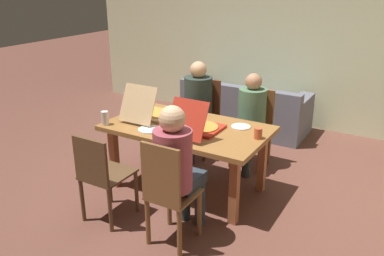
# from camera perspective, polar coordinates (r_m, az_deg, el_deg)

# --- Properties ---
(ground_plane) EXTENTS (20.00, 20.00, 0.00)m
(ground_plane) POSITION_cam_1_polar(r_m,az_deg,el_deg) (4.50, -0.65, -8.50)
(ground_plane) COLOR brown
(back_wall) EXTENTS (6.62, 0.12, 2.94)m
(back_wall) POSITION_cam_1_polar(r_m,az_deg,el_deg) (6.38, 11.94, 13.82)
(back_wall) COLOR beige
(back_wall) RESTS_ON ground
(dining_table) EXTENTS (1.70, 0.97, 0.73)m
(dining_table) POSITION_cam_1_polar(r_m,az_deg,el_deg) (4.22, -0.68, -0.85)
(dining_table) COLOR olive
(dining_table) RESTS_ON ground
(chair_0) EXTENTS (0.44, 0.38, 0.95)m
(chair_0) POSITION_cam_1_polar(r_m,az_deg,el_deg) (4.93, 8.80, 0.47)
(chair_0) COLOR brown
(chair_0) RESTS_ON ground
(person_0) EXTENTS (0.33, 0.51, 1.17)m
(person_0) POSITION_cam_1_polar(r_m,az_deg,el_deg) (4.74, 8.29, 1.96)
(person_0) COLOR #2F383A
(person_0) RESTS_ON ground
(chair_1) EXTENTS (0.44, 0.43, 0.97)m
(chair_1) POSITION_cam_1_polar(r_m,az_deg,el_deg) (5.23, 1.39, 2.14)
(chair_1) COLOR #5F2E17
(chair_1) RESTS_ON ground
(person_1) EXTENTS (0.36, 0.56, 1.23)m
(person_1) POSITION_cam_1_polar(r_m,az_deg,el_deg) (5.04, 0.59, 3.74)
(person_1) COLOR #372B3A
(person_1) RESTS_ON ground
(chair_2) EXTENTS (0.38, 0.40, 0.98)m
(chair_2) POSITION_cam_1_polar(r_m,az_deg,el_deg) (3.38, -3.47, -9.18)
(chair_2) COLOR brown
(chair_2) RESTS_ON ground
(person_2) EXTENTS (0.33, 0.54, 1.26)m
(person_2) POSITION_cam_1_polar(r_m,az_deg,el_deg) (3.39, -2.22, -4.98)
(person_2) COLOR #2B3740
(person_2) RESTS_ON ground
(chair_3) EXTENTS (0.40, 0.44, 0.89)m
(chair_3) POSITION_cam_1_polar(r_m,az_deg,el_deg) (3.80, -12.86, -6.43)
(chair_3) COLOR brown
(chair_3) RESTS_ON ground
(pizza_box_0) EXTENTS (0.39, 0.57, 0.38)m
(pizza_box_0) POSITION_cam_1_polar(r_m,az_deg,el_deg) (4.03, 1.05, 0.19)
(pizza_box_0) COLOR #B12A1A
(pizza_box_0) RESTS_ON dining_table
(pizza_box_1) EXTENTS (0.41, 0.58, 0.40)m
(pizza_box_1) POSITION_cam_1_polar(r_m,az_deg,el_deg) (4.47, -5.80, 2.25)
(pizza_box_1) COLOR tan
(pizza_box_1) RESTS_ON dining_table
(plate_0) EXTENTS (0.24, 0.24, 0.01)m
(plate_0) POSITION_cam_1_polar(r_m,az_deg,el_deg) (4.11, -6.03, -0.19)
(plate_0) COLOR white
(plate_0) RESTS_ON dining_table
(plate_1) EXTENTS (0.20, 0.20, 0.01)m
(plate_1) POSITION_cam_1_polar(r_m,az_deg,el_deg) (4.19, 6.99, 0.19)
(plate_1) COLOR white
(plate_1) RESTS_ON dining_table
(drinking_glass_0) EXTENTS (0.08, 0.08, 0.11)m
(drinking_glass_0) POSITION_cam_1_polar(r_m,az_deg,el_deg) (3.91, 9.43, -0.76)
(drinking_glass_0) COLOR #BD522E
(drinking_glass_0) RESTS_ON dining_table
(drinking_glass_1) EXTENTS (0.08, 0.08, 0.15)m
(drinking_glass_1) POSITION_cam_1_polar(r_m,az_deg,el_deg) (4.31, -12.35, 1.40)
(drinking_glass_1) COLOR silver
(drinking_glass_1) RESTS_ON dining_table
(couch) EXTENTS (1.86, 0.81, 0.74)m
(couch) POSITION_cam_1_polar(r_m,az_deg,el_deg) (6.12, 7.53, 2.34)
(couch) COLOR slate
(couch) RESTS_ON ground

